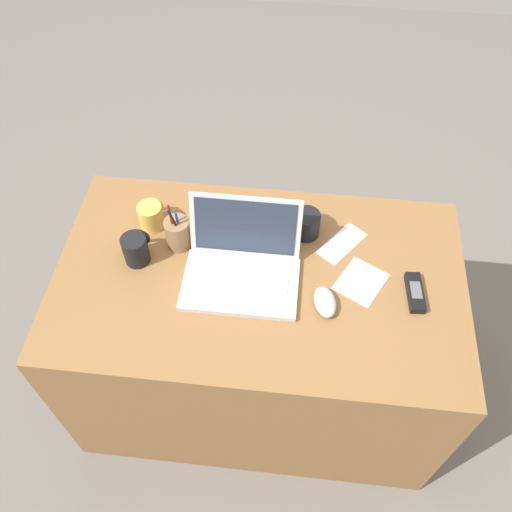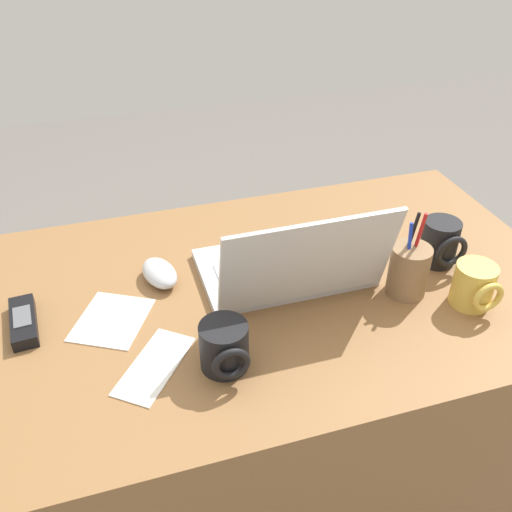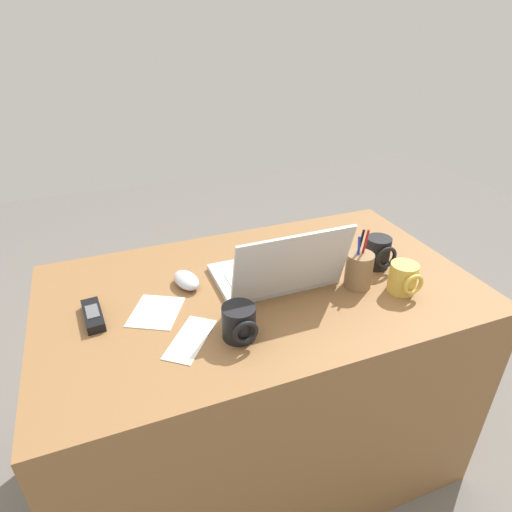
{
  "view_description": "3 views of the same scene",
  "coord_description": "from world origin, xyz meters",
  "px_view_note": "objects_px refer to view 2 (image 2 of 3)",
  "views": [
    {
      "loc": [
        0.09,
        -0.94,
        2.06
      ],
      "look_at": [
        -0.01,
        -0.01,
        0.83
      ],
      "focal_mm": 38.12,
      "sensor_mm": 36.0,
      "label": 1
    },
    {
      "loc": [
        0.28,
        0.85,
        1.42
      ],
      "look_at": [
        0.01,
        -0.03,
        0.78
      ],
      "focal_mm": 39.43,
      "sensor_mm": 36.0,
      "label": 2
    },
    {
      "loc": [
        0.39,
        0.97,
        1.42
      ],
      "look_at": [
        0.02,
        0.01,
        0.83
      ],
      "focal_mm": 30.35,
      "sensor_mm": 36.0,
      "label": 3
    }
  ],
  "objects_px": {
    "computer_mouse": "(160,273)",
    "coffee_mug_tall": "(440,243)",
    "coffee_mug_white": "(225,347)",
    "cordless_phone": "(24,322)",
    "laptop": "(290,265)",
    "coffee_mug_spare": "(474,286)",
    "pen_holder": "(409,270)"
  },
  "relations": [
    {
      "from": "cordless_phone",
      "to": "laptop",
      "type": "bearing_deg",
      "value": 177.91
    },
    {
      "from": "laptop",
      "to": "pen_holder",
      "type": "distance_m",
      "value": 0.23
    },
    {
      "from": "computer_mouse",
      "to": "coffee_mug_spare",
      "type": "distance_m",
      "value": 0.61
    },
    {
      "from": "computer_mouse",
      "to": "coffee_mug_spare",
      "type": "height_order",
      "value": "coffee_mug_spare"
    },
    {
      "from": "computer_mouse",
      "to": "coffee_mug_tall",
      "type": "relative_size",
      "value": 1.08
    },
    {
      "from": "computer_mouse",
      "to": "coffee_mug_tall",
      "type": "xyz_separation_m",
      "value": [
        -0.57,
        0.11,
        0.03
      ]
    },
    {
      "from": "laptop",
      "to": "pen_holder",
      "type": "height_order",
      "value": "laptop"
    },
    {
      "from": "laptop",
      "to": "cordless_phone",
      "type": "relative_size",
      "value": 2.53
    },
    {
      "from": "coffee_mug_white",
      "to": "cordless_phone",
      "type": "xyz_separation_m",
      "value": [
        0.33,
        -0.2,
        -0.03
      ]
    },
    {
      "from": "coffee_mug_white",
      "to": "cordless_phone",
      "type": "height_order",
      "value": "coffee_mug_white"
    },
    {
      "from": "coffee_mug_tall",
      "to": "coffee_mug_spare",
      "type": "height_order",
      "value": "coffee_mug_tall"
    },
    {
      "from": "coffee_mug_tall",
      "to": "cordless_phone",
      "type": "distance_m",
      "value": 0.84
    },
    {
      "from": "coffee_mug_tall",
      "to": "cordless_phone",
      "type": "relative_size",
      "value": 0.73
    },
    {
      "from": "cordless_phone",
      "to": "computer_mouse",
      "type": "bearing_deg",
      "value": -165.83
    },
    {
      "from": "pen_holder",
      "to": "cordless_phone",
      "type": "bearing_deg",
      "value": -8.85
    },
    {
      "from": "pen_holder",
      "to": "coffee_mug_tall",
      "type": "bearing_deg",
      "value": -148.71
    },
    {
      "from": "laptop",
      "to": "computer_mouse",
      "type": "height_order",
      "value": "laptop"
    },
    {
      "from": "coffee_mug_white",
      "to": "cordless_phone",
      "type": "bearing_deg",
      "value": -31.78
    },
    {
      "from": "computer_mouse",
      "to": "coffee_mug_spare",
      "type": "xyz_separation_m",
      "value": [
        -0.56,
        0.25,
        0.02
      ]
    },
    {
      "from": "coffee_mug_spare",
      "to": "pen_holder",
      "type": "xyz_separation_m",
      "value": [
        0.1,
        -0.07,
        0.01
      ]
    },
    {
      "from": "computer_mouse",
      "to": "coffee_mug_tall",
      "type": "distance_m",
      "value": 0.59
    },
    {
      "from": "laptop",
      "to": "computer_mouse",
      "type": "distance_m",
      "value": 0.26
    },
    {
      "from": "coffee_mug_white",
      "to": "laptop",
      "type": "bearing_deg",
      "value": -134.55
    },
    {
      "from": "computer_mouse",
      "to": "laptop",
      "type": "bearing_deg",
      "value": 147.02
    },
    {
      "from": "coffee_mug_white",
      "to": "coffee_mug_spare",
      "type": "xyz_separation_m",
      "value": [
        -0.49,
        -0.02,
        0.0
      ]
    },
    {
      "from": "coffee_mug_tall",
      "to": "pen_holder",
      "type": "relative_size",
      "value": 0.55
    },
    {
      "from": "laptop",
      "to": "coffee_mug_spare",
      "type": "relative_size",
      "value": 3.81
    },
    {
      "from": "laptop",
      "to": "coffee_mug_white",
      "type": "height_order",
      "value": "laptop"
    },
    {
      "from": "coffee_mug_white",
      "to": "cordless_phone",
      "type": "relative_size",
      "value": 0.7
    },
    {
      "from": "computer_mouse",
      "to": "coffee_mug_spare",
      "type": "bearing_deg",
      "value": 141.79
    },
    {
      "from": "computer_mouse",
      "to": "coffee_mug_white",
      "type": "relative_size",
      "value": 1.12
    },
    {
      "from": "cordless_phone",
      "to": "coffee_mug_white",
      "type": "bearing_deg",
      "value": 148.22
    }
  ]
}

